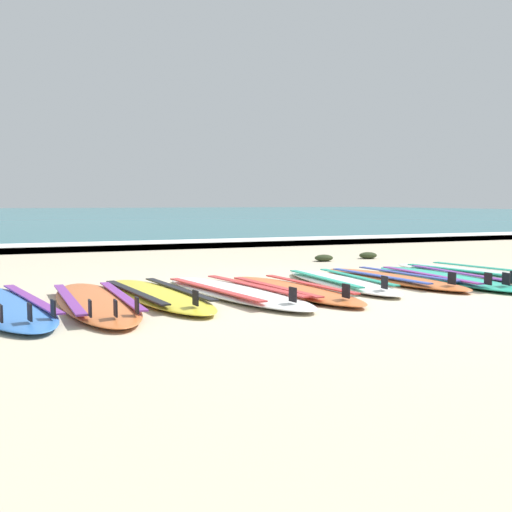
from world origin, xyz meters
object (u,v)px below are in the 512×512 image
at_px(surfboard_6, 392,278).
at_px(surfboard_2, 157,295).
at_px(surfboard_0, 2,305).
at_px(surfboard_5, 340,281).
at_px(surfboard_3, 234,291).
at_px(surfboard_7, 444,278).
at_px(surfboard_8, 485,274).
at_px(surfboard_1, 95,301).
at_px(surfboard_4, 292,289).

bearing_deg(surfboard_6, surfboard_2, -175.61).
height_order(surfboard_0, surfboard_5, same).
height_order(surfboard_3, surfboard_6, same).
xyz_separation_m(surfboard_7, surfboard_8, (0.63, 0.10, -0.00)).
bearing_deg(surfboard_2, surfboard_1, -162.06).
height_order(surfboard_2, surfboard_4, same).
relative_size(surfboard_1, surfboard_2, 1.04).
height_order(surfboard_0, surfboard_2, same).
bearing_deg(surfboard_1, surfboard_6, 6.85).
xyz_separation_m(surfboard_2, surfboard_4, (1.18, -0.14, 0.00)).
relative_size(surfboard_1, surfboard_7, 1.03).
bearing_deg(surfboard_2, surfboard_5, 5.50).
bearing_deg(surfboard_8, surfboard_0, -176.97).
height_order(surfboard_5, surfboard_7, same).
xyz_separation_m(surfboard_1, surfboard_3, (1.18, 0.10, -0.00)).
xyz_separation_m(surfboard_1, surfboard_6, (2.97, 0.36, -0.00)).
xyz_separation_m(surfboard_2, surfboard_7, (2.98, 0.06, 0.00)).
height_order(surfboard_2, surfboard_8, same).
height_order(surfboard_1, surfboard_2, same).
height_order(surfboard_4, surfboard_6, same).
bearing_deg(surfboard_8, surfboard_3, -175.70).
relative_size(surfboard_7, surfboard_8, 0.86).
relative_size(surfboard_1, surfboard_8, 0.88).
xyz_separation_m(surfboard_5, surfboard_6, (0.61, 0.01, -0.00)).
distance_m(surfboard_5, surfboard_7, 1.15).
xyz_separation_m(surfboard_5, surfboard_8, (1.77, -0.02, 0.00)).
bearing_deg(surfboard_7, surfboard_4, -173.87).
relative_size(surfboard_5, surfboard_7, 0.92).
distance_m(surfboard_7, surfboard_8, 0.64).
distance_m(surfboard_2, surfboard_8, 3.61).
bearing_deg(surfboard_8, surfboard_4, -173.04).
bearing_deg(surfboard_5, surfboard_1, -171.68).
xyz_separation_m(surfboard_2, surfboard_8, (3.61, 0.16, 0.00)).
xyz_separation_m(surfboard_6, surfboard_8, (1.16, -0.03, 0.00)).
height_order(surfboard_6, surfboard_7, same).
bearing_deg(surfboard_3, surfboard_7, 2.94).
height_order(surfboard_0, surfboard_8, same).
distance_m(surfboard_3, surfboard_6, 1.81).
height_order(surfboard_1, surfboard_8, same).
distance_m(surfboard_1, surfboard_3, 1.18).
bearing_deg(surfboard_3, surfboard_6, 8.01).
relative_size(surfboard_0, surfboard_1, 1.07).
distance_m(surfboard_1, surfboard_8, 4.14).
bearing_deg(surfboard_2, surfboard_6, 4.39).
xyz_separation_m(surfboard_4, surfboard_5, (0.66, 0.32, 0.00)).
bearing_deg(surfboard_3, surfboard_2, 174.47).
bearing_deg(surfboard_1, surfboard_5, 8.32).
relative_size(surfboard_3, surfboard_6, 1.13).
bearing_deg(surfboard_7, surfboard_2, -178.93).
xyz_separation_m(surfboard_4, surfboard_6, (1.27, 0.33, -0.00)).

